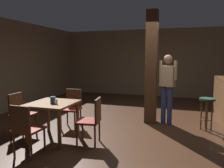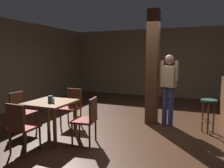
{
  "view_description": "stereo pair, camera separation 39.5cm",
  "coord_description": "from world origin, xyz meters",
  "px_view_note": "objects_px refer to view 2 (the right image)",
  "views": [
    {
      "loc": [
        1.07,
        -4.8,
        1.69
      ],
      "look_at": [
        -0.54,
        0.17,
        1.02
      ],
      "focal_mm": 35.0,
      "sensor_mm": 36.0,
      "label": 1
    },
    {
      "loc": [
        1.44,
        -4.66,
        1.69
      ],
      "look_at": [
        -0.54,
        0.17,
        1.02
      ],
      "focal_mm": 35.0,
      "sensor_mm": 36.0,
      "label": 2
    }
  ],
  "objects_px": {
    "chair_west": "(21,110)",
    "bar_stool_near": "(209,108)",
    "dining_table": "(51,108)",
    "salt_shaker": "(54,101)",
    "chair_north": "(72,105)",
    "chair_east": "(88,118)",
    "chair_south": "(21,125)",
    "standing_person": "(168,85)",
    "napkin_cup": "(50,99)"
  },
  "relations": [
    {
      "from": "chair_west",
      "to": "bar_stool_near",
      "type": "xyz_separation_m",
      "value": [
        3.83,
        1.58,
        0.05
      ]
    },
    {
      "from": "dining_table",
      "to": "salt_shaker",
      "type": "height_order",
      "value": "salt_shaker"
    },
    {
      "from": "dining_table",
      "to": "chair_north",
      "type": "relative_size",
      "value": 0.98
    },
    {
      "from": "dining_table",
      "to": "chair_east",
      "type": "distance_m",
      "value": 0.85
    },
    {
      "from": "chair_north",
      "to": "bar_stool_near",
      "type": "xyz_separation_m",
      "value": [
        3.04,
        0.76,
        0.05
      ]
    },
    {
      "from": "chair_south",
      "to": "standing_person",
      "type": "bearing_deg",
      "value": 50.64
    },
    {
      "from": "chair_south",
      "to": "bar_stool_near",
      "type": "height_order",
      "value": "chair_south"
    },
    {
      "from": "dining_table",
      "to": "chair_west",
      "type": "relative_size",
      "value": 0.98
    },
    {
      "from": "standing_person",
      "to": "bar_stool_near",
      "type": "bearing_deg",
      "value": -10.51
    },
    {
      "from": "salt_shaker",
      "to": "bar_stool_near",
      "type": "distance_m",
      "value": 3.33
    },
    {
      "from": "dining_table",
      "to": "napkin_cup",
      "type": "relative_size",
      "value": 6.39
    },
    {
      "from": "chair_east",
      "to": "standing_person",
      "type": "distance_m",
      "value": 2.21
    },
    {
      "from": "bar_stool_near",
      "to": "chair_west",
      "type": "bearing_deg",
      "value": -157.57
    },
    {
      "from": "chair_north",
      "to": "napkin_cup",
      "type": "xyz_separation_m",
      "value": [
        0.08,
        -0.91,
        0.33
      ]
    },
    {
      "from": "salt_shaker",
      "to": "bar_stool_near",
      "type": "height_order",
      "value": "salt_shaker"
    },
    {
      "from": "chair_west",
      "to": "standing_person",
      "type": "relative_size",
      "value": 0.52
    },
    {
      "from": "dining_table",
      "to": "chair_east",
      "type": "relative_size",
      "value": 0.98
    },
    {
      "from": "chair_east",
      "to": "bar_stool_near",
      "type": "height_order",
      "value": "chair_east"
    },
    {
      "from": "chair_north",
      "to": "chair_east",
      "type": "relative_size",
      "value": 1.0
    },
    {
      "from": "standing_person",
      "to": "salt_shaker",
      "type": "bearing_deg",
      "value": -135.73
    },
    {
      "from": "dining_table",
      "to": "napkin_cup",
      "type": "height_order",
      "value": "napkin_cup"
    },
    {
      "from": "chair_west",
      "to": "standing_person",
      "type": "height_order",
      "value": "standing_person"
    },
    {
      "from": "chair_south",
      "to": "standing_person",
      "type": "height_order",
      "value": "standing_person"
    },
    {
      "from": "salt_shaker",
      "to": "bar_stool_near",
      "type": "xyz_separation_m",
      "value": [
        2.84,
        1.72,
        -0.26
      ]
    },
    {
      "from": "chair_west",
      "to": "salt_shaker",
      "type": "relative_size",
      "value": 8.93
    },
    {
      "from": "chair_west",
      "to": "salt_shaker",
      "type": "distance_m",
      "value": 1.05
    },
    {
      "from": "dining_table",
      "to": "bar_stool_near",
      "type": "xyz_separation_m",
      "value": [
        3.02,
        1.6,
        -0.07
      ]
    },
    {
      "from": "chair_west",
      "to": "chair_east",
      "type": "xyz_separation_m",
      "value": [
        1.66,
        0.01,
        0.0
      ]
    },
    {
      "from": "chair_south",
      "to": "chair_east",
      "type": "xyz_separation_m",
      "value": [
        0.85,
        0.83,
        0.0
      ]
    },
    {
      "from": "salt_shaker",
      "to": "standing_person",
      "type": "distance_m",
      "value": 2.71
    },
    {
      "from": "chair_south",
      "to": "napkin_cup",
      "type": "distance_m",
      "value": 0.8
    },
    {
      "from": "chair_east",
      "to": "napkin_cup",
      "type": "distance_m",
      "value": 0.86
    },
    {
      "from": "chair_west",
      "to": "chair_south",
      "type": "bearing_deg",
      "value": -45.31
    },
    {
      "from": "dining_table",
      "to": "chair_west",
      "type": "bearing_deg",
      "value": 178.71
    },
    {
      "from": "chair_west",
      "to": "chair_north",
      "type": "height_order",
      "value": "same"
    },
    {
      "from": "napkin_cup",
      "to": "standing_person",
      "type": "xyz_separation_m",
      "value": [
        2.05,
        1.84,
        0.17
      ]
    },
    {
      "from": "chair_west",
      "to": "chair_east",
      "type": "relative_size",
      "value": 1.0
    },
    {
      "from": "dining_table",
      "to": "chair_south",
      "type": "bearing_deg",
      "value": -90.13
    },
    {
      "from": "chair_east",
      "to": "dining_table",
      "type": "bearing_deg",
      "value": -178.39
    },
    {
      "from": "salt_shaker",
      "to": "bar_stool_near",
      "type": "relative_size",
      "value": 0.14
    },
    {
      "from": "chair_south",
      "to": "napkin_cup",
      "type": "height_order",
      "value": "napkin_cup"
    },
    {
      "from": "chair_west",
      "to": "chair_east",
      "type": "height_order",
      "value": "same"
    },
    {
      "from": "chair_south",
      "to": "standing_person",
      "type": "distance_m",
      "value": 3.37
    },
    {
      "from": "dining_table",
      "to": "chair_south",
      "type": "xyz_separation_m",
      "value": [
        -0.0,
        -0.81,
        -0.12
      ]
    },
    {
      "from": "chair_south",
      "to": "bar_stool_near",
      "type": "xyz_separation_m",
      "value": [
        3.02,
        2.41,
        0.05
      ]
    },
    {
      "from": "chair_south",
      "to": "napkin_cup",
      "type": "xyz_separation_m",
      "value": [
        0.06,
        0.73,
        0.33
      ]
    },
    {
      "from": "chair_south",
      "to": "bar_stool_near",
      "type": "relative_size",
      "value": 1.21
    },
    {
      "from": "dining_table",
      "to": "salt_shaker",
      "type": "bearing_deg",
      "value": -34.4
    },
    {
      "from": "bar_stool_near",
      "to": "napkin_cup",
      "type": "bearing_deg",
      "value": -150.48
    },
    {
      "from": "napkin_cup",
      "to": "bar_stool_near",
      "type": "bearing_deg",
      "value": 29.52
    }
  ]
}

